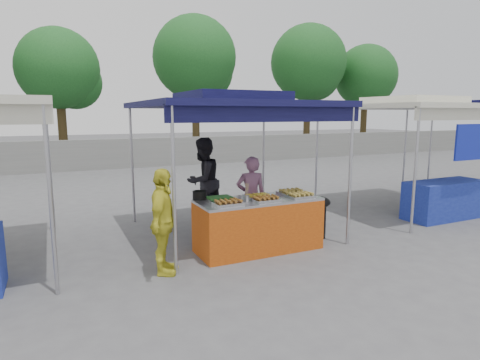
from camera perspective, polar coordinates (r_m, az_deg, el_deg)
name	(u,v)px	position (r m, az deg, el deg)	size (l,w,h in m)	color
ground_plane	(255,248)	(6.74, 2.21, -9.60)	(80.00, 80.00, 0.00)	#515052
back_wall	(131,153)	(16.98, -15.18, 3.70)	(40.00, 0.25, 1.20)	slate
main_canopy	(231,104)	(7.25, -1.27, 10.79)	(3.20, 3.20, 2.57)	#A8A7AE
neighbor_stall_right	(426,141)	(9.73, 24.92, 5.03)	(3.20, 3.20, 2.57)	#A8A7AE
tree_1	(62,72)	(18.72, -23.95, 13.81)	(3.39, 3.31, 5.69)	#3A2D16
tree_2	(197,62)	(20.19, -6.09, 16.40)	(3.97, 3.97, 6.82)	#3A2D16
tree_3	(310,66)	(22.87, 9.92, 15.69)	(4.04, 4.04, 6.94)	#3A2D16
tree_4	(367,79)	(25.43, 17.61, 13.56)	(3.63, 3.60, 6.18)	#3A2D16
vendor_table	(258,224)	(6.53, 2.64, -6.33)	(2.00, 0.80, 0.85)	#AD440F
food_tray_fl	(228,203)	(5.95, -1.71, -3.32)	(0.42, 0.30, 0.07)	#B3B3B7
food_tray_fm	(266,199)	(6.22, 3.73, -2.78)	(0.42, 0.30, 0.07)	#B3B3B7
food_tray_fr	(300,196)	(6.55, 8.60, -2.24)	(0.42, 0.30, 0.07)	#B3B3B7
food_tray_bl	(220,199)	(6.24, -2.88, -2.72)	(0.42, 0.30, 0.07)	#B3B3B7
food_tray_bm	(258,196)	(6.48, 2.51, -2.27)	(0.42, 0.30, 0.07)	#B3B3B7
food_tray_br	(291,192)	(6.82, 7.27, -1.75)	(0.42, 0.30, 0.07)	#B3B3B7
cooking_pot	(200,195)	(6.40, -5.73, -2.16)	(0.23, 0.23, 0.13)	black
skewer_cup	(247,198)	(6.22, 0.98, -2.64)	(0.08, 0.08, 0.10)	#A8A7AE
wok_burner	(317,213)	(7.29, 10.93, -4.63)	(0.45, 0.45, 0.76)	black
crate_left	(223,233)	(6.96, -2.42, -7.54)	(0.56, 0.39, 0.33)	navy
crate_right	(260,230)	(7.19, 2.83, -7.08)	(0.53, 0.37, 0.32)	navy
crate_stacked	(260,213)	(7.10, 2.85, -4.64)	(0.52, 0.37, 0.31)	navy
vendor_woman	(251,197)	(7.16, 1.57, -2.41)	(0.53, 0.35, 1.46)	#7B4E6B
helper_man	(203,181)	(8.09, -5.27, -0.09)	(0.84, 0.65, 1.73)	black
customer_person	(163,222)	(5.59, -10.91, -5.89)	(0.86, 0.36, 1.47)	gold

